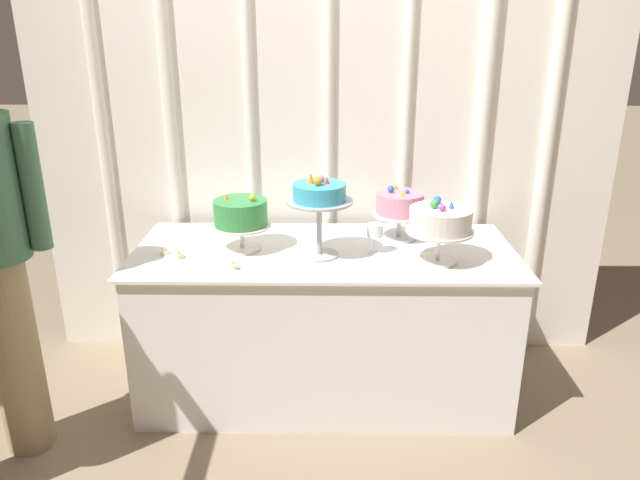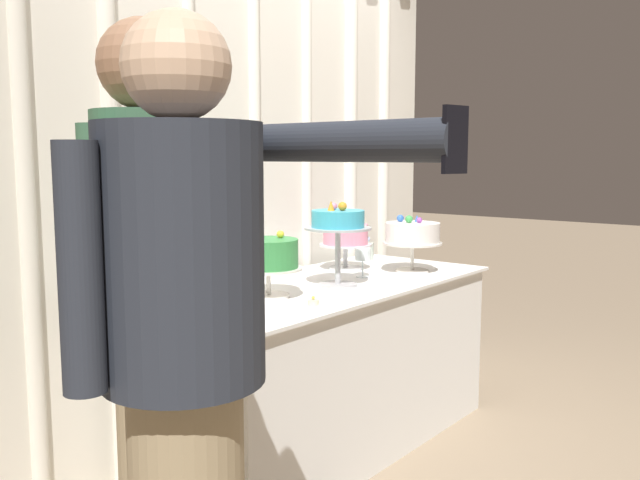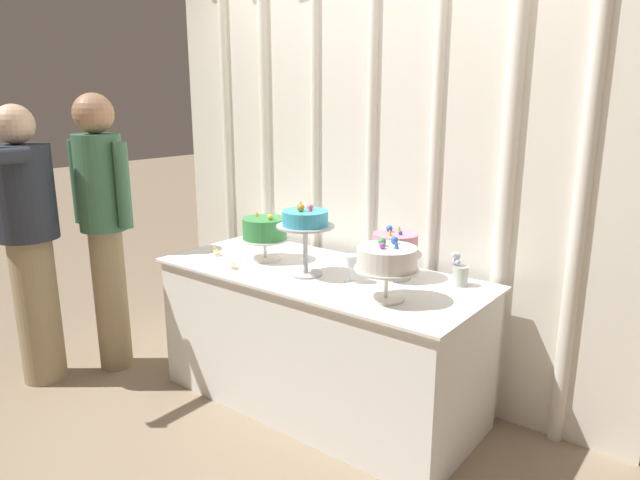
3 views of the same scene
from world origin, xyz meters
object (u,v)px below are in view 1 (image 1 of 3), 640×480
(cake_display_midright, at_px, (400,206))
(wine_glass, at_px, (375,231))
(cake_table, at_px, (324,322))
(cake_display_rightmost, at_px, (440,222))
(cake_display_midleft, at_px, (319,198))
(flower_vase, at_px, (459,220))
(tealight_near_right, at_px, (233,267))
(tealight_near_left, at_px, (179,256))
(tealight_far_left, at_px, (165,252))
(cake_display_leftmost, at_px, (241,215))

(cake_display_midright, distance_m, wine_glass, 0.26)
(cake_table, distance_m, cake_display_rightmost, 0.80)
(cake_display_midleft, distance_m, flower_vase, 0.83)
(wine_glass, xyz_separation_m, tealight_near_right, (-0.64, -0.21, -0.10))
(cake_display_rightmost, xyz_separation_m, tealight_near_left, (-1.20, 0.03, -0.18))
(tealight_near_right, bearing_deg, cake_display_midright, 28.32)
(cake_display_midright, distance_m, tealight_far_left, 1.17)
(cake_table, xyz_separation_m, wine_glass, (0.24, -0.04, 0.50))
(tealight_near_right, bearing_deg, cake_display_rightmost, 6.06)
(cake_display_midleft, height_order, tealight_near_right, cake_display_midleft)
(cake_display_leftmost, bearing_deg, cake_display_midright, 12.40)
(wine_glass, height_order, tealight_near_right, wine_glass)
(cake_display_midright, bearing_deg, cake_display_midleft, -147.56)
(flower_vase, relative_size, tealight_far_left, 4.40)
(cake_display_midleft, bearing_deg, cake_display_midright, 32.44)
(cake_display_midleft, relative_size, wine_glass, 2.75)
(cake_display_rightmost, relative_size, wine_glass, 2.10)
(cake_display_midright, bearing_deg, cake_display_rightmost, -65.71)
(flower_vase, bearing_deg, tealight_near_left, -164.63)
(tealight_far_left, bearing_deg, wine_glass, 1.86)
(tealight_near_right, bearing_deg, cake_display_leftmost, 88.85)
(cake_table, height_order, cake_display_midleft, cake_display_midleft)
(cake_table, height_order, tealight_near_right, tealight_near_right)
(wine_glass, bearing_deg, cake_display_midright, 56.77)
(tealight_near_right, bearing_deg, flower_vase, 24.78)
(cake_table, height_order, tealight_near_left, tealight_near_left)
(wine_glass, bearing_deg, cake_table, 169.61)
(cake_display_midleft, xyz_separation_m, cake_display_rightmost, (0.54, -0.07, -0.09))
(cake_display_leftmost, height_order, cake_display_midleft, cake_display_midleft)
(cake_table, height_order, wine_glass, wine_glass)
(cake_display_leftmost, distance_m, tealight_near_right, 0.30)
(cake_display_midright, bearing_deg, tealight_near_left, -164.66)
(cake_display_midright, bearing_deg, tealight_far_left, -167.98)
(tealight_near_left, bearing_deg, tealight_far_left, 147.85)
(cake_display_midleft, distance_m, wine_glass, 0.32)
(cake_table, bearing_deg, cake_display_midleft, -104.52)
(cake_display_leftmost, height_order, wine_glass, cake_display_leftmost)
(cake_table, distance_m, tealight_near_right, 0.63)
(wine_glass, distance_m, tealight_far_left, 1.00)
(tealight_near_left, distance_m, tealight_near_right, 0.30)
(cake_display_midright, distance_m, tealight_near_right, 0.90)
(cake_display_leftmost, bearing_deg, flower_vase, 13.32)
(cake_display_midright, distance_m, flower_vase, 0.35)
(tealight_near_left, bearing_deg, cake_display_leftmost, 22.98)
(cake_table, relative_size, tealight_near_right, 39.68)
(cake_display_midright, height_order, flower_vase, cake_display_midright)
(cake_display_midright, bearing_deg, wine_glass, -123.23)
(flower_vase, bearing_deg, tealight_near_right, -155.22)
(cake_display_midright, height_order, tealight_near_left, cake_display_midright)
(cake_table, bearing_deg, cake_display_leftmost, -179.25)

